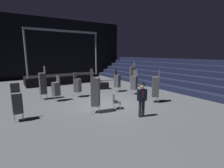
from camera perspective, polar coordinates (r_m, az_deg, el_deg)
name	(u,v)px	position (r m, az deg, el deg)	size (l,w,h in m)	color
ground_plane	(107,105)	(10.99, -1.77, -7.23)	(22.00, 30.00, 0.10)	#515459
arena_end_wall	(50,48)	(24.57, -20.63, 11.56)	(22.00, 0.30, 8.00)	black
bleacher_bank_right	(178,74)	(17.41, 21.85, 3.38)	(4.50, 24.00, 2.70)	#191E38
stage_riser	(63,78)	(19.47, -16.48, 2.11)	(7.89, 2.50, 5.67)	black
man_with_tie	(142,98)	(8.71, 10.35, -4.91)	(0.57, 0.35, 1.78)	black
chair_stack_front_left	(156,86)	(11.52, 14.86, -0.78)	(0.62, 0.62, 2.22)	#B2B5BA
chair_stack_front_right	(117,80)	(14.30, 1.81, 1.23)	(0.58, 0.58, 1.96)	#B2B5BA
chair_stack_mid_left	(133,74)	(16.54, 7.12, 3.32)	(0.57, 0.57, 2.48)	#B2B5BA
chair_stack_mid_right	(134,82)	(13.47, 7.69, 0.56)	(0.59, 0.59, 1.96)	#B2B5BA
chair_stack_mid_centre	(43,83)	(12.88, -22.82, 0.30)	(0.46, 0.46, 2.39)	#B2B5BA
chair_stack_rear_left	(17,102)	(9.37, -30.03, -5.53)	(0.46, 0.46, 1.88)	#B2B5BA
chair_stack_rear_right	(77,85)	(12.81, -11.89, -0.29)	(0.61, 0.61, 1.88)	#B2B5BA
chair_stack_rear_centre	(56,88)	(12.11, -18.78, -1.47)	(0.54, 0.54, 1.79)	#B2B5BA
chair_stack_aisle_left	(95,91)	(9.20, -5.78, -2.51)	(0.62, 0.62, 2.48)	#B2B5BA
equipment_road_case	(104,86)	(15.50, -2.87, -0.62)	(0.90, 0.60, 0.59)	black
loose_chair_near_man	(116,100)	(9.92, 1.25, -5.68)	(0.58, 0.58, 0.95)	#B2B5BA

